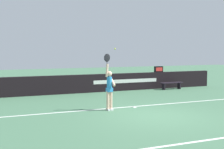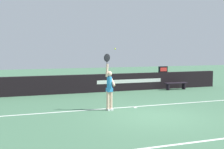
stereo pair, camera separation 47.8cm
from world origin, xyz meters
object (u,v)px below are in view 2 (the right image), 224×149
(speed_display, at_px, (163,69))
(courtside_bench_near, at_px, (176,84))
(tennis_player, at_px, (109,87))
(tennis_ball, at_px, (115,49))

(speed_display, distance_m, courtside_bench_near, 1.27)
(tennis_player, height_order, tennis_ball, tennis_ball)
(tennis_ball, distance_m, courtside_bench_near, 7.77)
(tennis_player, distance_m, tennis_ball, 1.63)
(speed_display, relative_size, courtside_bench_near, 0.40)
(tennis_ball, xyz_separation_m, courtside_bench_near, (5.87, 4.56, -2.24))
(speed_display, height_order, tennis_player, tennis_player)
(courtside_bench_near, bearing_deg, tennis_player, -142.94)
(speed_display, xyz_separation_m, courtside_bench_near, (0.57, -0.66, -0.92))
(tennis_player, relative_size, tennis_ball, 34.95)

